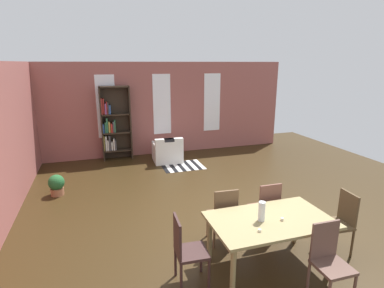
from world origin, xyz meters
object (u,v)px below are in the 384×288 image
Objects in this scene: dining_chair_far_left at (223,214)px; dining_chair_far_right at (266,207)px; armchair_white at (168,152)px; potted_plant_by_shelf at (57,185)px; dining_table at (270,224)px; bookshelf_tall at (114,124)px; vase_on_table at (262,211)px; dining_chair_near_right at (329,259)px; dining_chair_head_left at (186,249)px; dining_chair_head_right at (340,220)px.

dining_chair_far_left is 1.00× the size of dining_chair_far_right.
potted_plant_by_shelf is at bearing -150.88° from armchair_white.
bookshelf_tall is (-1.68, 5.84, 0.41)m from dining_table.
vase_on_table reaches higher than dining_chair_near_right.
armchair_white is (-0.62, 4.40, -0.23)m from dining_chair_far_right.
armchair_white is (0.97, 5.12, -0.23)m from dining_chair_head_left.
dining_chair_head_left is 5.88m from bookshelf_tall.
dining_chair_far_left is at bearing 155.39° from dining_chair_head_right.
dining_chair_head_left and dining_chair_far_right have the same top height.
bookshelf_tall reaches higher than dining_chair_far_left.
dining_chair_head_left is 1.00× the size of dining_chair_far_right.
dining_chair_near_right reaches higher than armchair_white.
bookshelf_tall is at bearing 107.41° from dining_chair_near_right.
dining_chair_head_left is at bearing 179.77° from vase_on_table.
dining_table is 1.22m from dining_chair_head_right.
dining_chair_head_right is 1.00× the size of dining_chair_far_left.
dining_table is 0.83m from dining_chair_far_right.
dining_chair_head_right is at bearing -74.21° from armchair_white.
dining_table is at bearing -87.31° from armchair_white.
dining_chair_far_right is (0.52, 0.72, -0.36)m from vase_on_table.
dining_chair_head_left is 1.75m from dining_chair_near_right.
dining_chair_far_right is at bearing -0.01° from dining_chair_far_left.
dining_chair_near_right is at bearing -62.31° from dining_chair_far_left.
dining_chair_far_left is at bearing -75.76° from bookshelf_tall.
dining_chair_near_right is 5.89m from armchair_white.
dining_chair_far_left is (-0.38, 0.72, -0.14)m from dining_table.
dining_chair_far_left reaches higher than potted_plant_by_shelf.
dining_chair_far_right is at bearing 90.09° from dining_chair_near_right.
potted_plant_by_shelf is at bearing 140.99° from dining_chair_far_right.
dining_table is 0.83m from dining_chair_far_left.
vase_on_table reaches higher than dining_table.
dining_chair_head_left is at bearing -139.05° from dining_chair_far_left.
potted_plant_by_shelf is at bearing 118.09° from dining_chair_head_left.
dining_chair_far_left is at bearing 117.69° from dining_chair_near_right.
dining_chair_near_right is (0.00, -1.45, 0.00)m from dining_chair_far_right.
dining_chair_head_right is at bearing -41.13° from dining_chair_far_right.
dining_chair_head_right is 2.42m from dining_chair_head_left.
potted_plant_by_shelf is (-4.31, 3.54, -0.27)m from dining_chair_head_right.
potted_plant_by_shelf is at bearing 129.20° from dining_chair_near_right.
dining_chair_head_right is 5.58m from potted_plant_by_shelf.
bookshelf_tall is at bearing 116.30° from dining_chair_head_right.
dining_chair_head_right reaches higher than potted_plant_by_shelf.
dining_chair_far_right is at bearing 62.55° from dining_table.
dining_table is 6.10× the size of vase_on_table.
bookshelf_tall is (-2.06, 6.57, 0.55)m from dining_chair_near_right.
dining_chair_head_right and dining_chair_near_right have the same top height.
bookshelf_tall is at bearing 104.70° from vase_on_table.
dining_chair_head_right is 2.04× the size of potted_plant_by_shelf.
dining_chair_head_right is 1.00× the size of dining_chair_far_right.
dining_chair_near_right is 1.14× the size of armchair_white.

